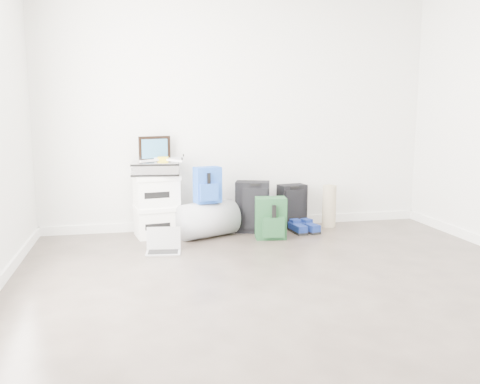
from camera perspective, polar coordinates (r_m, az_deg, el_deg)
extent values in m
plane|color=#362D27|center=(3.73, 7.89, -12.34)|extent=(5.00, 5.00, 0.00)
cube|color=silver|center=(5.88, -0.16, 9.04)|extent=(4.50, 0.02, 2.70)
cube|color=white|center=(6.02, -0.13, -3.44)|extent=(4.50, 0.02, 0.10)
cube|color=white|center=(5.63, -9.30, -3.44)|extent=(0.50, 0.43, 0.29)
cube|color=white|center=(5.60, -9.34, -1.76)|extent=(0.53, 0.45, 0.04)
cube|color=white|center=(5.57, -9.38, -0.06)|extent=(0.50, 0.43, 0.29)
cube|color=white|center=(5.54, -9.43, 1.65)|extent=(0.53, 0.45, 0.04)
cube|color=#B2B2B7|center=(5.53, -9.45, 2.62)|extent=(0.52, 0.40, 0.14)
cube|color=black|center=(5.61, -9.56, 4.83)|extent=(0.35, 0.14, 0.27)
cube|color=#296BA7|center=(5.60, -9.55, 4.82)|extent=(0.28, 0.11, 0.21)
cube|color=gold|center=(5.51, -8.64, 3.64)|extent=(0.12, 0.12, 0.06)
cube|color=white|center=(5.61, -7.44, 3.77)|extent=(0.26, 0.20, 0.02)
cube|color=white|center=(5.62, -9.67, 3.73)|extent=(0.20, 0.26, 0.02)
cube|color=white|center=(5.41, -9.88, 3.51)|extent=(0.26, 0.20, 0.02)
cube|color=white|center=(5.39, -7.57, 3.55)|extent=(0.20, 0.26, 0.02)
cylinder|color=gray|center=(5.51, -3.66, -3.11)|extent=(0.72, 0.61, 0.38)
cube|color=#1B4CB0|center=(5.43, -3.67, 0.81)|extent=(0.30, 0.22, 0.38)
cube|color=#1B4CB0|center=(5.35, -3.53, -0.02)|extent=(0.21, 0.10, 0.18)
cube|color=black|center=(5.72, 1.40, -1.67)|extent=(0.42, 0.32, 0.58)
cube|color=black|center=(5.60, 1.69, -1.89)|extent=(0.27, 0.11, 0.46)
cube|color=black|center=(5.56, 1.69, 0.84)|extent=(0.11, 0.06, 0.02)
cube|color=#143825|center=(5.44, 3.47, -2.94)|extent=(0.34, 0.23, 0.45)
cube|color=#143825|center=(5.36, 3.76, -3.97)|extent=(0.24, 0.09, 0.21)
cube|color=black|center=(6.03, 5.84, -1.52)|extent=(0.35, 0.24, 0.50)
cube|color=black|center=(5.93, 6.14, -1.70)|extent=(0.24, 0.07, 0.40)
cube|color=black|center=(5.90, 6.17, 0.52)|extent=(0.11, 0.04, 0.02)
cube|color=black|center=(5.76, 6.49, -4.43)|extent=(0.15, 0.31, 0.03)
cube|color=navy|center=(5.75, 6.50, -3.94)|extent=(0.14, 0.30, 0.07)
cube|color=black|center=(5.81, 7.75, -4.35)|extent=(0.20, 0.32, 0.03)
cube|color=navy|center=(5.80, 7.76, -3.87)|extent=(0.19, 0.31, 0.07)
cylinder|color=tan|center=(6.08, 9.98, -1.57)|extent=(0.16, 0.16, 0.49)
cube|color=silver|center=(4.97, -8.62, -6.75)|extent=(0.35, 0.27, 0.02)
cube|color=black|center=(4.97, -8.62, -6.66)|extent=(0.30, 0.19, 0.00)
cube|color=black|center=(5.05, -8.58, -5.12)|extent=(0.33, 0.05, 0.22)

